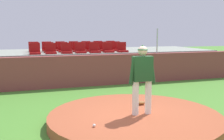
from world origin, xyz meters
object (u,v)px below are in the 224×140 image
Objects in this scene: stadium_chair_3 at (80,50)px; stadium_chair_11 at (90,48)px; stadium_chair_19 at (98,47)px; stadium_chair_5 at (108,49)px; stadium_chair_13 at (116,48)px; stadium_chair_6 at (122,49)px; stadium_chair_7 at (35,50)px; stadium_chair_15 at (47,48)px; stadium_chair_8 at (49,49)px; pitcher at (142,74)px; stadium_chair_10 at (77,49)px; stadium_chair_9 at (63,49)px; fielding_glove at (140,103)px; stadium_chair_12 at (104,48)px; stadium_chair_18 at (86,47)px; stadium_chair_4 at (95,50)px; stadium_chair_1 at (51,50)px; stadium_chair_2 at (66,50)px; stadium_chair_20 at (111,47)px; stadium_chair_0 at (35,51)px; stadium_chair_14 at (34,48)px; stadium_chair_17 at (74,48)px; stadium_chair_16 at (60,48)px.

stadium_chair_11 is at bearing -129.34° from stadium_chair_3.
stadium_chair_11 is 1.00× the size of stadium_chair_19.
stadium_chair_5 and stadium_chair_13 have the same top height.
stadium_chair_6 is 1.00× the size of stadium_chair_7.
stadium_chair_15 is at bearing -27.21° from stadium_chair_6.
pitcher is at bearing 101.74° from stadium_chair_8.
pitcher is 3.59× the size of stadium_chair_10.
stadium_chair_11 is (1.40, -0.04, 0.00)m from stadium_chair_9.
stadium_chair_13 reaches higher than fielding_glove.
stadium_chair_6 and stadium_chair_11 have the same top height.
stadium_chair_18 is (-0.73, 0.93, 0.00)m from stadium_chair_12.
stadium_chair_4 is at bearing 32.50° from stadium_chair_13.
stadium_chair_13 is (3.50, 0.86, 0.00)m from stadium_chair_1.
stadium_chair_3 is at bearing 148.09° from stadium_chair_8.
stadium_chair_2 is 1.00× the size of stadium_chair_9.
stadium_chair_10 and stadium_chair_11 have the same top height.
stadium_chair_18 is at bearing 0.13° from stadium_chair_20.
stadium_chair_7 is at bearing 108.84° from pitcher.
pitcher is 3.59× the size of stadium_chair_2.
stadium_chair_5 is at bearing 165.40° from stadium_chair_7.
stadium_chair_12 is 0.93m from stadium_chair_19.
stadium_chair_4 is at bearing -0.05° from stadium_chair_6.
stadium_chair_10 is 2.07m from stadium_chair_13.
stadium_chair_0 is 1.00× the size of stadium_chair_19.
stadium_chair_0 is 2.96m from stadium_chair_11.
stadium_chair_14 is (-2.25, 8.43, 0.20)m from pitcher.
stadium_chair_1 is at bearing 40.13° from stadium_chair_18.
stadium_chair_1 is 1.00× the size of stadium_chair_5.
stadium_chair_6 is (1.94, 6.61, 0.20)m from pitcher.
stadium_chair_3 is at bearing 51.93° from stadium_chair_19.
stadium_chair_20 is at bearing 79.30° from pitcher.
stadium_chair_10 is at bearing -2.10° from stadium_chair_11.
stadium_chair_0 is 4.61m from stadium_chair_20.
stadium_chair_13 is (1.40, -0.01, 0.00)m from stadium_chair_11.
stadium_chair_4 is at bearing 146.79° from stadium_chair_14.
fielding_glove is (0.34, 0.85, -0.99)m from pitcher.
stadium_chair_14 is at bearing -90.92° from stadium_chair_0.
stadium_chair_13 is at bearing 77.94° from pitcher.
stadium_chair_5 is 1.00× the size of stadium_chair_8.
stadium_chair_6 is 1.00× the size of stadium_chair_11.
stadium_chair_4 is 1.00× the size of stadium_chair_10.
stadium_chair_7 is at bearing -0.80° from stadium_chair_12.
stadium_chair_12 is 3.63m from stadium_chair_14.
stadium_chair_8 is at bearing 32.18° from stadium_chair_17.
stadium_chair_20 is at bearing 86.32° from fielding_glove.
stadium_chair_6 is (2.79, -0.02, 0.00)m from stadium_chair_2.
stadium_chair_5 is (2.06, 0.02, 0.00)m from stadium_chair_2.
stadium_chair_2 is at bearing 91.03° from stadium_chair_16.
stadium_chair_10 is at bearing -33.26° from stadium_chair_5.
stadium_chair_0 and stadium_chair_4 have the same top height.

